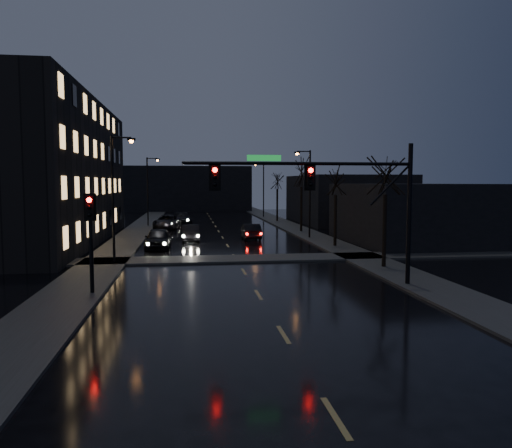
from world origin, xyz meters
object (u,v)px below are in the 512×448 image
object	(u,v)px
oncoming_car_b	(191,233)
oncoming_car_c	(167,222)
lead_car	(251,231)
oncoming_car_a	(158,239)
oncoming_car_d	(183,218)

from	to	relation	value
oncoming_car_b	oncoming_car_c	xyz separation A→B (m)	(-2.54, 12.26, 0.06)
oncoming_car_b	lead_car	bearing A→B (deg)	4.82
oncoming_car_a	oncoming_car_d	distance (m)	23.49
oncoming_car_c	oncoming_car_d	xyz separation A→B (m)	(1.67, 6.19, -0.05)
oncoming_car_a	lead_car	xyz separation A→B (m)	(7.94, 5.55, -0.09)
oncoming_car_b	oncoming_car_d	size ratio (longest dim) A/B	0.87
oncoming_car_b	oncoming_car_d	bearing A→B (deg)	91.54
oncoming_car_c	lead_car	world-z (taller)	oncoming_car_c
oncoming_car_a	oncoming_car_b	world-z (taller)	oncoming_car_a
oncoming_car_a	lead_car	distance (m)	9.69
oncoming_car_c	oncoming_car_d	size ratio (longest dim) A/B	1.12
oncoming_car_d	lead_car	distance (m)	18.95
oncoming_car_a	oncoming_car_d	bearing A→B (deg)	86.01
oncoming_car_c	oncoming_car_d	bearing A→B (deg)	81.95
oncoming_car_b	lead_car	distance (m)	5.44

